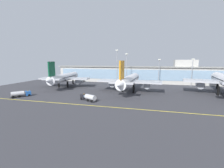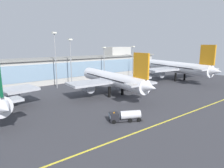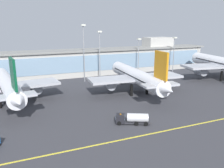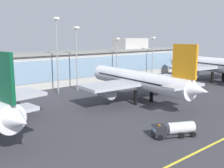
% 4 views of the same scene
% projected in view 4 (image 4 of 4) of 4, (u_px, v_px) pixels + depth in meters
% --- Properties ---
extents(ground_plane, '(183.49, 183.49, 0.00)m').
position_uv_depth(ground_plane, '(158.00, 109.00, 71.90)').
color(ground_plane, '#38383D').
extents(terminal_building, '(134.06, 14.00, 18.66)m').
position_uv_depth(terminal_building, '(69.00, 66.00, 110.04)').
color(terminal_building, beige).
rests_on(terminal_building, ground).
extents(airliner_near_right, '(37.11, 48.99, 17.93)m').
position_uv_depth(airliner_near_right, '(137.00, 80.00, 79.63)').
color(airliner_near_right, black).
rests_on(airliner_near_right, ground).
extents(airliner_far_right, '(41.96, 54.69, 20.36)m').
position_uv_depth(airliner_far_right, '(212.00, 65.00, 114.12)').
color(airliner_far_right, black).
rests_on(airliner_far_right, ground).
extents(baggage_tug_near, '(9.17, 6.26, 2.90)m').
position_uv_depth(baggage_tug_near, '(173.00, 129.00, 52.19)').
color(baggage_tug_near, black).
rests_on(baggage_tug_near, ground).
extents(apron_light_mast_west, '(1.80, 1.80, 19.39)m').
position_uv_depth(apron_light_mast_west, '(153.00, 50.00, 125.60)').
color(apron_light_mast_west, gray).
rests_on(apron_light_mast_west, ground).
extents(apron_light_mast_centre, '(1.80, 1.80, 23.17)m').
position_uv_depth(apron_light_mast_centre, '(76.00, 49.00, 93.58)').
color(apron_light_mast_centre, gray).
rests_on(apron_light_mast_centre, ground).
extents(apron_light_mast_east, '(1.80, 1.80, 19.10)m').
position_uv_depth(apron_light_mast_east, '(117.00, 52.00, 112.11)').
color(apron_light_mast_east, gray).
rests_on(apron_light_mast_east, ground).
extents(apron_light_mast_far_east, '(1.80, 1.80, 26.05)m').
position_uv_depth(apron_light_mast_far_east, '(57.00, 45.00, 89.00)').
color(apron_light_mast_far_east, gray).
rests_on(apron_light_mast_far_east, ground).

